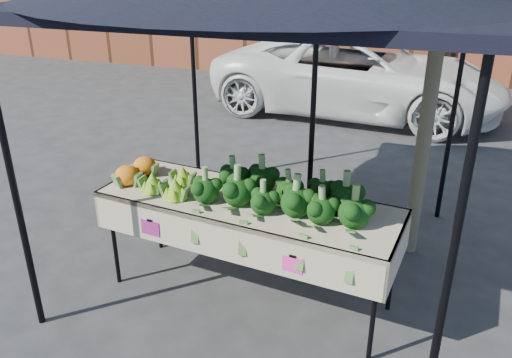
# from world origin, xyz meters

# --- Properties ---
(ground) EXTENTS (90.00, 90.00, 0.00)m
(ground) POSITION_xyz_m (0.00, 0.00, 0.00)
(ground) COLOR #29292B
(table) EXTENTS (2.47, 1.04, 0.90)m
(table) POSITION_xyz_m (-0.10, 0.02, 0.45)
(table) COLOR #BDAC92
(table) RESTS_ON ground
(canopy) EXTENTS (3.16, 3.16, 2.74)m
(canopy) POSITION_xyz_m (-0.07, 0.59, 1.37)
(canopy) COLOR black
(canopy) RESTS_ON ground
(broccoli_heap) EXTENTS (1.39, 0.59, 0.28)m
(broccoli_heap) POSITION_xyz_m (0.17, 0.04, 1.04)
(broccoli_heap) COLOR black
(broccoli_heap) RESTS_ON table
(romanesco_cluster) EXTENTS (0.45, 0.49, 0.22)m
(romanesco_cluster) POSITION_xyz_m (-0.77, 0.00, 1.01)
(romanesco_cluster) COLOR #89AD25
(romanesco_cluster) RESTS_ON table
(cauliflower_pair) EXTENTS (0.25, 0.45, 0.20)m
(cauliflower_pair) POSITION_xyz_m (-1.14, 0.08, 1.00)
(cauliflower_pair) COLOR orange
(cauliflower_pair) RESTS_ON table
(street_tree) EXTENTS (1.95, 1.95, 3.84)m
(street_tree) POSITION_xyz_m (1.14, 1.24, 1.92)
(street_tree) COLOR #1E4C14
(street_tree) RESTS_ON ground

